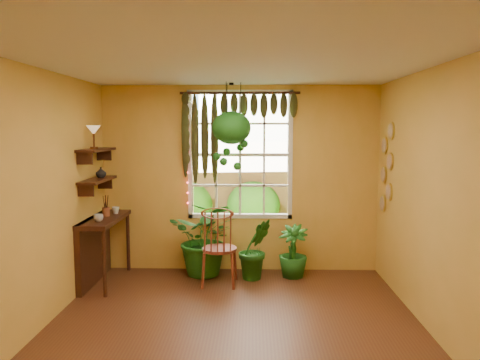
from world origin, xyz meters
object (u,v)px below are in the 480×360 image
object	(u,v)px
hanging_basket	(231,133)
counter_ledge	(97,242)
potted_plant_mid	(255,249)
potted_plant_left	(207,238)
windsor_chair	(219,259)

from	to	relation	value
hanging_basket	counter_ledge	bearing A→B (deg)	-170.69
counter_ledge	potted_plant_mid	world-z (taller)	counter_ledge
potted_plant_mid	potted_plant_left	bearing A→B (deg)	167.27
windsor_chair	potted_plant_mid	bearing A→B (deg)	32.41
potted_plant_mid	hanging_basket	world-z (taller)	hanging_basket
windsor_chair	potted_plant_left	bearing A→B (deg)	119.03
counter_ledge	potted_plant_mid	bearing A→B (deg)	5.71
windsor_chair	hanging_basket	size ratio (longest dim) A/B	1.03
windsor_chair	hanging_basket	distance (m)	1.71
potted_plant_mid	counter_ledge	bearing A→B (deg)	-174.29
counter_ledge	windsor_chair	world-z (taller)	windsor_chair
potted_plant_mid	windsor_chair	bearing A→B (deg)	-150.27
potted_plant_left	windsor_chair	bearing A→B (deg)	-63.66
potted_plant_left	potted_plant_mid	bearing A→B (deg)	-12.73
potted_plant_left	hanging_basket	xyz separation A→B (m)	(0.36, -0.07, 1.48)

